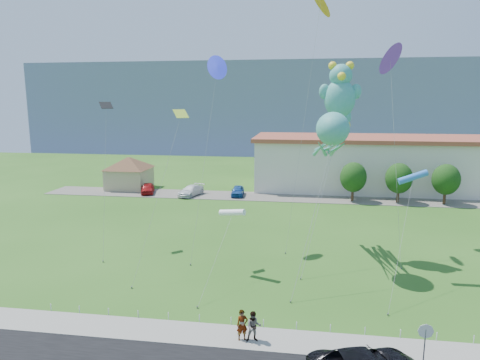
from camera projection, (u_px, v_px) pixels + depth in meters
name	position (u px, v px, depth m)	size (l,w,h in m)	color
ground	(250.00, 316.00, 27.45)	(160.00, 160.00, 0.00)	#285618
sidewalk	(244.00, 338.00, 24.77)	(80.00, 2.50, 0.10)	gray
parking_strip	(280.00, 197.00, 61.50)	(70.00, 6.00, 0.06)	#59544C
hill_ridge	(295.00, 105.00, 141.98)	(160.00, 50.00, 25.00)	slate
pavilion	(129.00, 170.00, 67.36)	(9.20, 9.20, 5.00)	tan
warehouse	(453.00, 164.00, 65.76)	(61.00, 15.00, 8.20)	beige
stop_sign	(425.00, 335.00, 21.65)	(0.80, 0.07, 2.50)	slate
rope_fence	(247.00, 322.00, 26.14)	(26.05, 0.05, 0.50)	white
tree_near	(353.00, 177.00, 58.48)	(3.60, 3.60, 5.47)	#3F2B19
tree_mid	(399.00, 178.00, 57.61)	(3.60, 3.60, 5.47)	#3F2B19
tree_far	(446.00, 179.00, 56.74)	(3.60, 3.60, 5.47)	#3F2B19
pedestrian_left	(242.00, 325.00, 24.35)	(0.65, 0.43, 1.79)	gray
pedestrian_right	(254.00, 326.00, 24.20)	(0.86, 0.67, 1.77)	gray
parked_car_red	(148.00, 188.00, 63.92)	(1.78, 4.44, 1.51)	#A31416
parked_car_white	(191.00, 191.00, 62.34)	(2.04, 5.01, 1.46)	silver
parked_car_blue	(238.00, 191.00, 62.28)	(1.72, 4.27, 1.46)	#1A478F
octopus_kite	(331.00, 137.00, 34.67)	(4.18, 13.52, 12.77)	teal
teddy_bear_kite	(340.00, 94.00, 36.63)	(4.77, 8.00, 16.91)	teal
small_kite_cyan	(413.00, 178.00, 32.46)	(2.95, 8.24, 8.33)	blue
small_kite_yellow	(175.00, 133.00, 34.95)	(2.78, 7.46, 12.99)	#B5DF34
small_kite_black	(106.00, 123.00, 39.52)	(2.32, 6.31, 13.65)	black
small_kite_blue	(217.00, 71.00, 38.81)	(2.12, 7.05, 17.35)	#2835E3
small_kite_orange	(320.00, 9.00, 38.41)	(3.50, 5.03, 23.06)	orange
small_kite_purple	(391.00, 63.00, 39.96)	(1.80, 9.02, 18.21)	purple
small_kite_white	(232.00, 213.00, 33.38)	(1.62, 7.45, 5.44)	white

